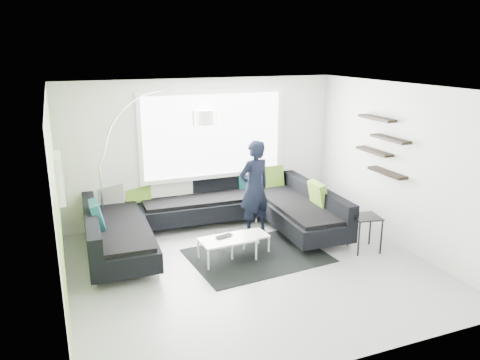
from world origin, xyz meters
The scene contains 9 objects.
ground centered at (0.00, 0.00, 0.00)m, with size 5.50×5.50×0.00m, color #949499.
room_shell centered at (0.04, 0.21, 1.81)m, with size 5.54×5.04×2.82m.
sectional_sofa centered at (-0.21, 1.36, 0.41)m, with size 4.44×2.83×0.94m.
rug centered at (0.25, 0.38, 0.01)m, with size 2.19×1.59×0.01m, color black.
coffee_table centered at (-0.06, 0.51, 0.18)m, with size 1.13×0.66×0.37m, color silver.
arc_lamp centered at (-2.03, 2.05, 1.31)m, with size 2.47×1.02×2.62m, color silver, non-canonical shape.
side_table centered at (2.05, -0.08, 0.31)m, with size 0.45×0.45×0.62m, color black.
person centered at (0.59, 1.31, 0.89)m, with size 0.73×0.56×1.77m, color black.
laptop centered at (-0.27, 0.47, 0.38)m, with size 0.35×0.27×0.02m, color black.
Camera 1 is at (-2.66, -6.18, 3.36)m, focal length 35.00 mm.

